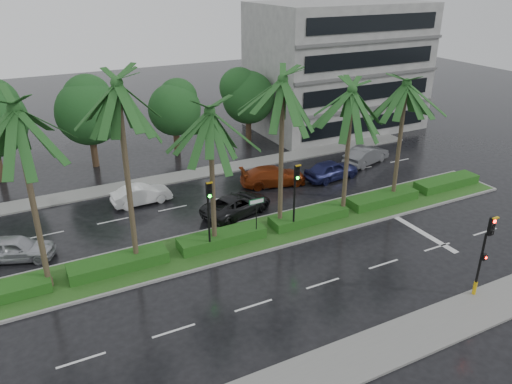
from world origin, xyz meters
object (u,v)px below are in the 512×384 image
street_sign (256,209)px  car_silver (16,248)px  signal_near (484,253)px  car_grey (366,155)px  car_darkgrey (237,204)px  car_red (273,176)px  car_white (141,194)px  signal_median_left (209,207)px  car_blue (331,170)px

street_sign → car_silver: (-12.73, 4.28, -1.43)m
signal_near → car_grey: 18.64m
car_darkgrey → car_red: size_ratio=1.01×
street_sign → car_white: street_sign is taller
signal_median_left → car_red: signal_median_left is taller
car_silver → car_white: size_ratio=1.01×
car_silver → signal_near: bearing=-104.0°
car_blue → signal_median_left: bearing=110.1°
signal_near → car_white: size_ratio=1.08×
signal_near → signal_median_left: size_ratio=1.00×
street_sign → car_silver: bearing=161.4°
street_sign → car_darkgrey: street_sign is taller
signal_near → car_darkgrey: (-6.50, 13.63, -1.81)m
street_sign → car_grey: bearing=27.6°
car_silver → car_white: 9.05m
car_silver → signal_median_left: bearing=-93.0°
street_sign → car_red: size_ratio=0.53×
signal_near → car_blue: 16.04m
car_red → signal_near: bearing=-160.3°
car_blue → street_sign: bearing=116.0°
signal_near → car_blue: signal_near is taller
car_white → car_darkgrey: 6.80m
signal_near → street_sign: signal_near is taller
car_silver → car_blue: size_ratio=0.92×
car_blue → car_white: bearing=74.6°
signal_near → car_red: size_ratio=0.89×
signal_median_left → car_blue: signal_median_left is taller
signal_near → car_darkgrey: size_ratio=0.88×
car_white → car_silver: bearing=114.2°
car_white → car_blue: (14.10, -2.39, 0.09)m
car_silver → car_blue: 22.28m
signal_median_left → car_silver: (-9.73, 4.47, -2.30)m
signal_median_left → car_silver: 10.95m
street_sign → car_silver: 13.50m
car_grey → car_silver: bearing=80.1°
signal_near → car_grey: bearing=67.8°
car_red → car_darkgrey: bearing=138.2°
car_grey → signal_near: bearing=141.4°
signal_median_left → car_silver: size_ratio=1.07×
signal_near → street_sign: 12.11m
car_silver → car_grey: size_ratio=0.91×
car_white → car_grey: 18.62m
signal_median_left → car_white: (-1.60, 8.45, -2.33)m
car_silver → car_grey: bearing=-61.9°
signal_near → car_grey: (7.00, 17.19, -1.76)m
signal_near → car_silver: bearing=144.3°
car_silver → car_red: bearing=-59.8°
signal_near → street_sign: size_ratio=1.68×
signal_near → car_white: (-11.60, 18.14, -1.84)m
car_grey → car_darkgrey: bearing=88.4°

